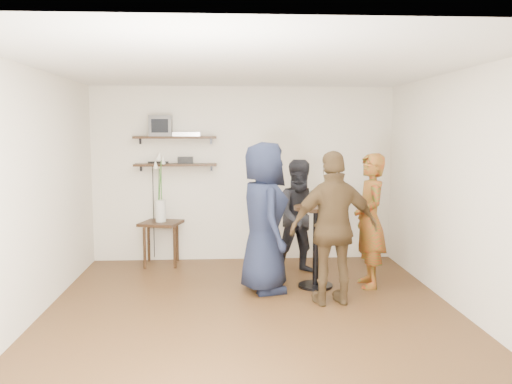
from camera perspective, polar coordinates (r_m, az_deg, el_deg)
room at (r=5.65m, az=-0.43°, el=-0.13°), size 4.58×5.08×2.68m
shelf_upper at (r=8.01m, az=-8.51°, el=5.71°), size 1.20×0.25×0.04m
shelf_lower at (r=8.03m, az=-8.46°, el=2.85°), size 1.20×0.25×0.04m
crt_monitor at (r=8.03m, az=-9.98°, el=6.88°), size 0.32×0.30×0.30m
dvd_deck at (r=8.00m, az=-7.31°, el=6.06°), size 0.40×0.24×0.06m
radio at (r=8.01m, az=-7.44°, el=3.34°), size 0.22×0.10×0.10m
power_strip at (r=8.10m, az=-10.24°, el=3.08°), size 0.30×0.05×0.03m
side_table at (r=7.99m, az=-9.96°, el=-3.84°), size 0.66×0.66×0.64m
vase_lilies at (r=7.92m, az=-10.03°, el=-0.78°), size 0.20×0.20×1.03m
drinks_table at (r=6.78m, az=6.34°, el=-4.55°), size 0.56×0.56×1.02m
wine_glass_fl at (r=6.67m, az=5.94°, el=-0.40°), size 0.06×0.06×0.19m
wine_glass_fr at (r=6.69m, az=6.89°, el=-0.31°), size 0.07×0.07×0.21m
wine_glass_bl at (r=6.76m, az=6.12°, el=-0.33°), size 0.06×0.06×0.19m
wine_glass_br at (r=6.73m, az=6.47°, el=-0.29°), size 0.07×0.07×0.20m
person_plaid at (r=6.89m, az=11.89°, el=-2.96°), size 0.41×0.61×1.67m
person_dark at (r=7.40m, az=4.83°, el=-2.63°), size 0.83×0.68×1.56m
person_navy at (r=6.53m, az=0.84°, el=-2.69°), size 0.74×0.98×1.82m
person_brown at (r=6.12m, az=8.23°, el=-3.80°), size 1.06×0.55×1.73m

